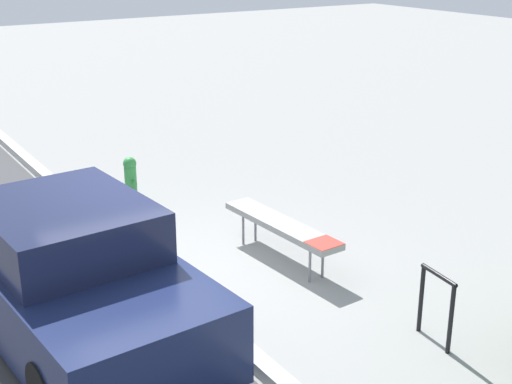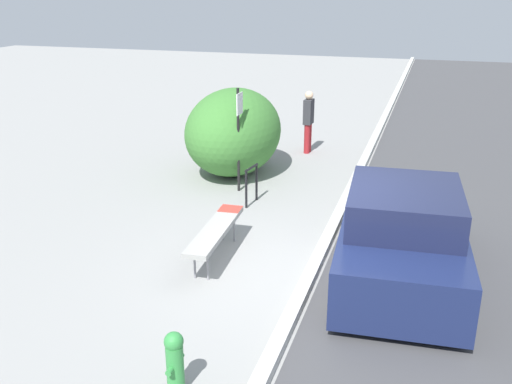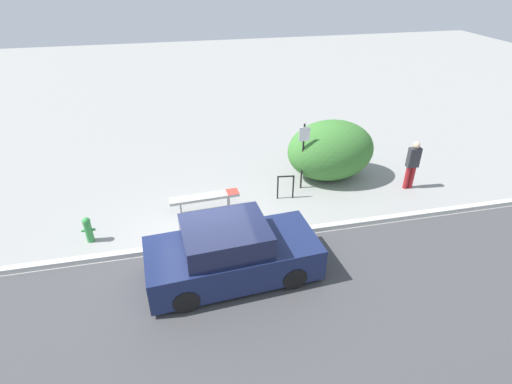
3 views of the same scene
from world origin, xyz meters
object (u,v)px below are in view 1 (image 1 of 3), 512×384
bike_rack (436,300)px  fire_hydrant (131,178)px  bench (282,226)px  parked_car_near (73,277)px

bike_rack → fire_hydrant: size_ratio=1.08×
bench → bike_rack: bike_rack is taller
fire_hydrant → parked_car_near: 4.22m
bench → fire_hydrant: fire_hydrant is taller
bench → bike_rack: (2.60, 0.22, -0.01)m
bike_rack → parked_car_near: 3.93m
bike_rack → parked_car_near: bearing=-125.6°
fire_hydrant → parked_car_near: (3.59, -2.19, 0.27)m
bike_rack → fire_hydrant: bike_rack is taller
bench → parked_car_near: size_ratio=0.51×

